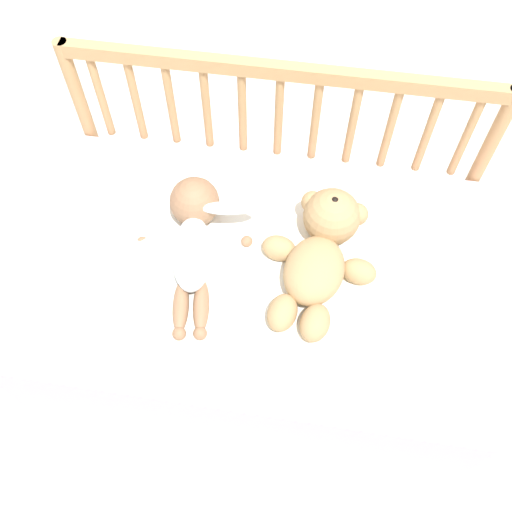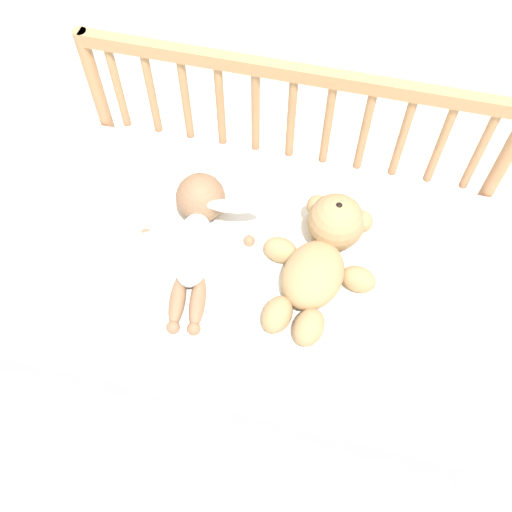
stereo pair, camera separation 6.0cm
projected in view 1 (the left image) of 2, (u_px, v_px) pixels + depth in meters
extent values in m
plane|color=silver|center=(256.00, 353.00, 1.84)|extent=(12.00, 12.00, 0.00)
cube|color=#EDB7C6|center=(256.00, 316.00, 1.60)|extent=(1.11, 0.70, 0.54)
cylinder|color=tan|center=(100.00, 159.00, 1.71)|extent=(0.04, 0.04, 0.84)
cylinder|color=tan|center=(461.00, 203.00, 1.63)|extent=(0.04, 0.04, 0.84)
cube|color=tan|center=(281.00, 71.00, 1.33)|extent=(1.07, 0.03, 0.04)
cylinder|color=tan|center=(101.00, 97.00, 1.49)|extent=(0.02, 0.02, 0.26)
cylinder|color=tan|center=(136.00, 101.00, 1.49)|extent=(0.02, 0.02, 0.26)
cylinder|color=tan|center=(171.00, 105.00, 1.48)|extent=(0.02, 0.02, 0.26)
cylinder|color=tan|center=(207.00, 109.00, 1.47)|extent=(0.02, 0.02, 0.26)
cylinder|color=tan|center=(242.00, 113.00, 1.46)|extent=(0.02, 0.02, 0.26)
cylinder|color=tan|center=(279.00, 117.00, 1.46)|extent=(0.02, 0.02, 0.26)
cylinder|color=tan|center=(315.00, 121.00, 1.45)|extent=(0.02, 0.02, 0.26)
cylinder|color=tan|center=(352.00, 125.00, 1.44)|extent=(0.02, 0.02, 0.26)
cylinder|color=tan|center=(390.00, 129.00, 1.43)|extent=(0.02, 0.02, 0.26)
cylinder|color=tan|center=(427.00, 134.00, 1.43)|extent=(0.02, 0.02, 0.26)
cylinder|color=tan|center=(466.00, 138.00, 1.42)|extent=(0.02, 0.02, 0.26)
cube|color=white|center=(249.00, 271.00, 1.36)|extent=(0.80, 0.53, 0.01)
ellipsoid|color=tan|center=(314.00, 270.00, 1.31)|extent=(0.17, 0.21, 0.10)
sphere|color=tan|center=(332.00, 217.00, 1.37)|extent=(0.14, 0.14, 0.14)
sphere|color=beige|center=(334.00, 207.00, 1.33)|extent=(0.06, 0.06, 0.06)
sphere|color=black|center=(335.00, 201.00, 1.31)|extent=(0.02, 0.02, 0.02)
sphere|color=tan|center=(312.00, 202.00, 1.38)|extent=(0.06, 0.06, 0.06)
sphere|color=tan|center=(357.00, 214.00, 1.37)|extent=(0.06, 0.06, 0.06)
ellipsoid|color=tan|center=(279.00, 248.00, 1.37)|extent=(0.09, 0.07, 0.06)
ellipsoid|color=tan|center=(359.00, 271.00, 1.33)|extent=(0.09, 0.07, 0.06)
ellipsoid|color=tan|center=(282.00, 313.00, 1.27)|extent=(0.08, 0.10, 0.07)
ellipsoid|color=tan|center=(315.00, 323.00, 1.26)|extent=(0.08, 0.10, 0.07)
ellipsoid|color=white|center=(192.00, 254.00, 1.34)|extent=(0.12, 0.21, 0.10)
sphere|color=#936B4C|center=(195.00, 202.00, 1.40)|extent=(0.12, 0.12, 0.12)
ellipsoid|color=white|center=(159.00, 244.00, 1.39)|extent=(0.14, 0.06, 0.03)
ellipsoid|color=white|center=(229.00, 208.00, 1.35)|extent=(0.14, 0.06, 0.03)
sphere|color=#936B4C|center=(142.00, 242.00, 1.39)|extent=(0.03, 0.03, 0.03)
sphere|color=#936B4C|center=(247.00, 241.00, 1.39)|extent=(0.03, 0.03, 0.03)
ellipsoid|color=#936B4C|center=(181.00, 306.00, 1.30)|extent=(0.06, 0.14, 0.04)
ellipsoid|color=#936B4C|center=(201.00, 306.00, 1.30)|extent=(0.06, 0.14, 0.04)
sphere|color=#936B4C|center=(179.00, 334.00, 1.26)|extent=(0.03, 0.03, 0.03)
sphere|color=#936B4C|center=(200.00, 333.00, 1.26)|extent=(0.03, 0.03, 0.03)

